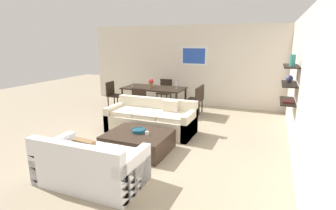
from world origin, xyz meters
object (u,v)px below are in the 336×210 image
(dining_chair_right_far, at_px, (198,97))
(wine_glass_left_near, at_px, (132,83))
(coffee_table, at_px, (138,142))
(dining_chair_left_near, at_px, (113,93))
(candle_jar, at_px, (147,133))
(dining_table, at_px, (154,89))
(loveseat_white, at_px, (90,166))
(dining_chair_head, at_px, (165,90))
(wine_glass_right_far, at_px, (176,84))
(dining_chair_right_near, at_px, (194,100))
(sofa_beige, at_px, (152,120))
(dining_chair_foot, at_px, (141,101))
(decorative_bowl, at_px, (139,130))
(wine_glass_head, at_px, (159,82))
(centerpiece_vase, at_px, (151,82))

(dining_chair_right_far, relative_size, wine_glass_left_near, 5.35)
(coffee_table, relative_size, dining_chair_left_near, 1.41)
(candle_jar, height_order, dining_table, dining_table)
(coffee_table, xyz_separation_m, dining_chair_left_near, (-2.40, 2.78, 0.31))
(loveseat_white, distance_m, dining_chair_head, 5.35)
(dining_chair_head, distance_m, wine_glass_right_far, 1.11)
(dining_chair_head, distance_m, wine_glass_left_near, 1.29)
(dining_chair_right_near, bearing_deg, dining_table, 170.99)
(coffee_table, bearing_deg, sofa_beige, 102.03)
(dining_chair_foot, distance_m, wine_glass_left_near, 1.11)
(loveseat_white, distance_m, decorative_bowl, 1.44)
(loveseat_white, bearing_deg, dining_chair_head, 100.03)
(candle_jar, bearing_deg, dining_chair_head, 107.64)
(wine_glass_right_far, bearing_deg, sofa_beige, -87.74)
(coffee_table, relative_size, dining_chair_foot, 1.41)
(loveseat_white, xyz_separation_m, candle_jar, (0.31, 1.36, 0.12))
(coffee_table, xyz_separation_m, dining_chair_head, (-1.03, 3.89, 0.31))
(dining_chair_left_near, height_order, wine_glass_head, wine_glass_head)
(wine_glass_head, bearing_deg, centerpiece_vase, -98.55)
(dining_chair_right_near, distance_m, centerpiece_vase, 1.51)
(dining_chair_left_near, bearing_deg, dining_table, 9.01)
(dining_chair_head, distance_m, centerpiece_vase, 1.03)
(coffee_table, bearing_deg, dining_chair_head, 104.85)
(dining_chair_right_far, xyz_separation_m, dining_chair_head, (-1.37, 0.67, 0.00))
(loveseat_white, xyz_separation_m, dining_chair_right_near, (0.44, 4.15, 0.21))
(wine_glass_right_far, bearing_deg, dining_table, -170.39)
(dining_table, bearing_deg, loveseat_white, -77.98)
(wine_glass_left_near, bearing_deg, wine_glass_right_far, 9.61)
(coffee_table, distance_m, centerpiece_vase, 3.23)
(loveseat_white, relative_size, dining_chair_right_near, 1.85)
(candle_jar, relative_size, wine_glass_right_far, 0.43)
(sofa_beige, height_order, dining_chair_right_far, dining_chair_right_far)
(loveseat_white, distance_m, dining_table, 4.48)
(dining_table, distance_m, wine_glass_right_far, 0.74)
(dining_chair_right_far, bearing_deg, decorative_bowl, -96.45)
(decorative_bowl, xyz_separation_m, wine_glass_right_far, (-0.31, 3.06, 0.46))
(dining_chair_left_near, bearing_deg, wine_glass_head, 25.05)
(loveseat_white, height_order, decorative_bowl, loveseat_white)
(dining_chair_right_far, distance_m, wine_glass_right_far, 0.77)
(dining_chair_right_near, bearing_deg, candle_jar, -92.75)
(dining_table, height_order, wine_glass_left_near, wine_glass_left_near)
(dining_chair_right_near, distance_m, dining_chair_left_near, 2.75)
(sofa_beige, xyz_separation_m, wine_glass_right_far, (-0.08, 1.96, 0.59))
(dining_chair_head, relative_size, wine_glass_head, 5.71)
(wine_glass_head, height_order, centerpiece_vase, centerpiece_vase)
(candle_jar, bearing_deg, dining_table, 112.40)
(dining_table, relative_size, dining_chair_left_near, 2.20)
(wine_glass_right_far, bearing_deg, dining_chair_head, 132.54)
(dining_chair_right_far, distance_m, wine_glass_head, 1.43)
(dining_chair_head, bearing_deg, wine_glass_left_near, -125.00)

